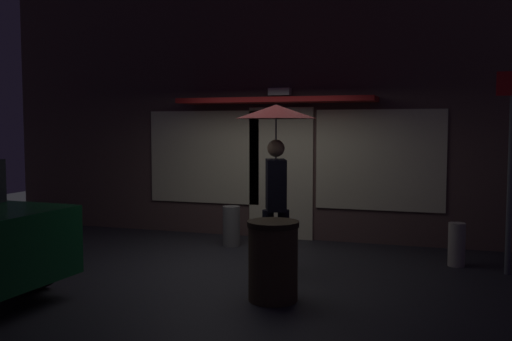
{
  "coord_description": "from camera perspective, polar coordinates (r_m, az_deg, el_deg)",
  "views": [
    {
      "loc": [
        2.54,
        -6.95,
        1.87
      ],
      "look_at": [
        0.27,
        0.02,
        1.31
      ],
      "focal_mm": 39.86,
      "sensor_mm": 36.0,
      "label": 1
    }
  ],
  "objects": [
    {
      "name": "trash_bin",
      "position": [
        6.2,
        1.72,
        -9.02
      ],
      "size": [
        0.56,
        0.56,
        0.86
      ],
      "color": "#473823",
      "rests_on": "ground"
    },
    {
      "name": "person_with_umbrella",
      "position": [
        7.25,
        2.02,
        2.47
      ],
      "size": [
        1.03,
        1.03,
        2.15
      ],
      "rotation": [
        0.0,
        0.0,
        -1.21
      ],
      "color": "black",
      "rests_on": "ground"
    },
    {
      "name": "street_sign_post",
      "position": [
        7.81,
        24.22,
        1.26
      ],
      "size": [
        0.4,
        0.07,
        2.66
      ],
      "color": "#595B60",
      "rests_on": "ground"
    },
    {
      "name": "sidewalk_bollard_2",
      "position": [
        8.17,
        19.49,
        -7.01
      ],
      "size": [
        0.22,
        0.22,
        0.59
      ],
      "primitive_type": "cylinder",
      "color": "#B2A899",
      "rests_on": "ground"
    },
    {
      "name": "ground_plane",
      "position": [
        7.63,
        -1.98,
        -9.82
      ],
      "size": [
        18.0,
        18.0,
        0.0
      ],
      "primitive_type": "plane",
      "color": "#26262B"
    },
    {
      "name": "sidewalk_bollard",
      "position": [
        8.98,
        -2.48,
        -5.59
      ],
      "size": [
        0.27,
        0.27,
        0.63
      ],
      "primitive_type": "cylinder",
      "color": "slate",
      "rests_on": "ground"
    },
    {
      "name": "building_facade",
      "position": [
        9.63,
        2.79,
        6.57
      ],
      "size": [
        10.43,
        1.0,
        4.53
      ],
      "color": "brown",
      "rests_on": "ground"
    }
  ]
}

